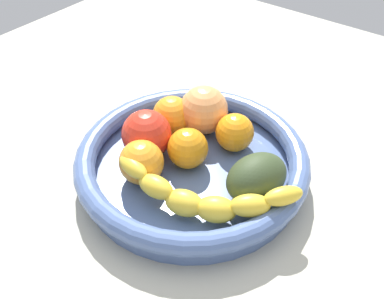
{
  "coord_description": "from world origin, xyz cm",
  "views": [
    {
      "loc": [
        -36.16,
        -27.72,
        47.35
      ],
      "look_at": [
        0.0,
        0.0,
        8.01
      ],
      "focal_mm": 41.47,
      "sensor_mm": 36.0,
      "label": 1
    }
  ],
  "objects_px": {
    "banana_draped_left": "(202,197)",
    "orange_rear": "(190,146)",
    "orange_front": "(141,162)",
    "orange_mid_left": "(172,115)",
    "orange_mid_right": "(235,132)",
    "avocado_dark": "(257,178)",
    "peach_blush": "(204,110)",
    "fruit_bowl": "(192,163)",
    "tomato_red": "(147,134)"
  },
  "relations": [
    {
      "from": "banana_draped_left",
      "to": "orange_rear",
      "type": "xyz_separation_m",
      "value": [
        0.07,
        0.07,
        -0.0
      ]
    },
    {
      "from": "banana_draped_left",
      "to": "orange_front",
      "type": "height_order",
      "value": "orange_front"
    },
    {
      "from": "banana_draped_left",
      "to": "orange_front",
      "type": "distance_m",
      "value": 0.1
    },
    {
      "from": "banana_draped_left",
      "to": "orange_mid_left",
      "type": "relative_size",
      "value": 3.86
    },
    {
      "from": "orange_mid_right",
      "to": "orange_rear",
      "type": "relative_size",
      "value": 0.98
    },
    {
      "from": "avocado_dark",
      "to": "peach_blush",
      "type": "xyz_separation_m",
      "value": [
        0.07,
        0.13,
        0.01
      ]
    },
    {
      "from": "banana_draped_left",
      "to": "peach_blush",
      "type": "height_order",
      "value": "peach_blush"
    },
    {
      "from": "peach_blush",
      "to": "orange_rear",
      "type": "bearing_deg",
      "value": -157.95
    },
    {
      "from": "avocado_dark",
      "to": "peach_blush",
      "type": "relative_size",
      "value": 1.18
    },
    {
      "from": "fruit_bowl",
      "to": "banana_draped_left",
      "type": "bearing_deg",
      "value": -134.68
    },
    {
      "from": "orange_front",
      "to": "peach_blush",
      "type": "height_order",
      "value": "peach_blush"
    },
    {
      "from": "banana_draped_left",
      "to": "orange_mid_right",
      "type": "relative_size",
      "value": 4.06
    },
    {
      "from": "orange_mid_left",
      "to": "banana_draped_left",
      "type": "bearing_deg",
      "value": -128.33
    },
    {
      "from": "orange_mid_right",
      "to": "avocado_dark",
      "type": "height_order",
      "value": "avocado_dark"
    },
    {
      "from": "orange_front",
      "to": "orange_rear",
      "type": "relative_size",
      "value": 1.06
    },
    {
      "from": "orange_mid_right",
      "to": "peach_blush",
      "type": "distance_m",
      "value": 0.06
    },
    {
      "from": "orange_mid_right",
      "to": "tomato_red",
      "type": "relative_size",
      "value": 0.79
    },
    {
      "from": "orange_front",
      "to": "orange_rear",
      "type": "xyz_separation_m",
      "value": [
        0.07,
        -0.03,
        -0.0
      ]
    },
    {
      "from": "orange_mid_right",
      "to": "peach_blush",
      "type": "bearing_deg",
      "value": 83.37
    },
    {
      "from": "orange_mid_left",
      "to": "avocado_dark",
      "type": "xyz_separation_m",
      "value": [
        -0.04,
        -0.17,
        0.0
      ]
    },
    {
      "from": "fruit_bowl",
      "to": "avocado_dark",
      "type": "xyz_separation_m",
      "value": [
        0.01,
        -0.1,
        0.02
      ]
    },
    {
      "from": "orange_front",
      "to": "orange_mid_left",
      "type": "relative_size",
      "value": 1.03
    },
    {
      "from": "banana_draped_left",
      "to": "orange_mid_right",
      "type": "bearing_deg",
      "value": 16.42
    },
    {
      "from": "orange_front",
      "to": "avocado_dark",
      "type": "xyz_separation_m",
      "value": [
        0.07,
        -0.14,
        -0.0
      ]
    },
    {
      "from": "orange_front",
      "to": "avocado_dark",
      "type": "height_order",
      "value": "same"
    },
    {
      "from": "orange_mid_left",
      "to": "orange_rear",
      "type": "height_order",
      "value": "orange_mid_left"
    },
    {
      "from": "avocado_dark",
      "to": "tomato_red",
      "type": "xyz_separation_m",
      "value": [
        -0.02,
        0.16,
        0.01
      ]
    },
    {
      "from": "fruit_bowl",
      "to": "orange_mid_right",
      "type": "xyz_separation_m",
      "value": [
        0.07,
        -0.02,
        0.02
      ]
    },
    {
      "from": "banana_draped_left",
      "to": "orange_mid_right",
      "type": "xyz_separation_m",
      "value": [
        0.13,
        0.04,
        -0.0
      ]
    },
    {
      "from": "tomato_red",
      "to": "fruit_bowl",
      "type": "bearing_deg",
      "value": -75.09
    },
    {
      "from": "fruit_bowl",
      "to": "banana_draped_left",
      "type": "height_order",
      "value": "banana_draped_left"
    },
    {
      "from": "fruit_bowl",
      "to": "orange_rear",
      "type": "xyz_separation_m",
      "value": [
        0.0,
        0.01,
        0.02
      ]
    },
    {
      "from": "orange_rear",
      "to": "avocado_dark",
      "type": "bearing_deg",
      "value": -88.93
    },
    {
      "from": "banana_draped_left",
      "to": "orange_mid_right",
      "type": "height_order",
      "value": "orange_mid_right"
    },
    {
      "from": "fruit_bowl",
      "to": "orange_rear",
      "type": "distance_m",
      "value": 0.02
    },
    {
      "from": "orange_rear",
      "to": "fruit_bowl",
      "type": "bearing_deg",
      "value": -122.02
    },
    {
      "from": "banana_draped_left",
      "to": "tomato_red",
      "type": "distance_m",
      "value": 0.14
    },
    {
      "from": "orange_mid_left",
      "to": "peach_blush",
      "type": "bearing_deg",
      "value": -48.82
    },
    {
      "from": "orange_rear",
      "to": "avocado_dark",
      "type": "distance_m",
      "value": 0.11
    },
    {
      "from": "fruit_bowl",
      "to": "avocado_dark",
      "type": "relative_size",
      "value": 3.75
    },
    {
      "from": "orange_front",
      "to": "fruit_bowl",
      "type": "bearing_deg",
      "value": -31.46
    },
    {
      "from": "orange_front",
      "to": "peach_blush",
      "type": "bearing_deg",
      "value": -0.37
    },
    {
      "from": "orange_front",
      "to": "orange_rear",
      "type": "height_order",
      "value": "orange_front"
    },
    {
      "from": "orange_mid_left",
      "to": "orange_rear",
      "type": "xyz_separation_m",
      "value": [
        -0.04,
        -0.06,
        -0.0
      ]
    },
    {
      "from": "orange_mid_right",
      "to": "orange_rear",
      "type": "bearing_deg",
      "value": 153.84
    },
    {
      "from": "avocado_dark",
      "to": "banana_draped_left",
      "type": "bearing_deg",
      "value": 152.82
    },
    {
      "from": "tomato_red",
      "to": "orange_mid_right",
      "type": "bearing_deg",
      "value": -46.27
    },
    {
      "from": "tomato_red",
      "to": "peach_blush",
      "type": "relative_size",
      "value": 0.96
    },
    {
      "from": "fruit_bowl",
      "to": "orange_front",
      "type": "height_order",
      "value": "orange_front"
    },
    {
      "from": "orange_mid_left",
      "to": "orange_mid_right",
      "type": "height_order",
      "value": "orange_mid_left"
    }
  ]
}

